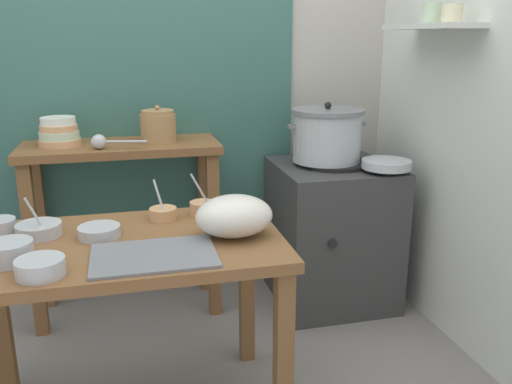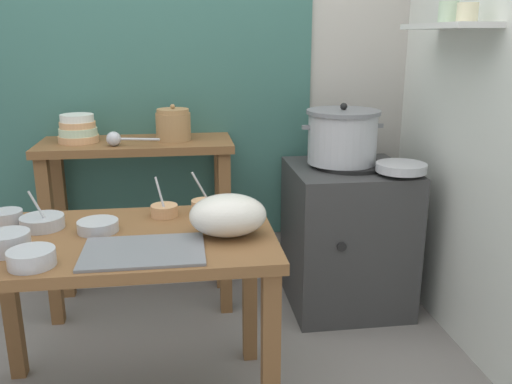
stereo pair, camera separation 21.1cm
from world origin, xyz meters
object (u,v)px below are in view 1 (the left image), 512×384
Objects in this scene: prep_table at (127,270)px; clay_pot at (158,126)px; wide_pan at (386,164)px; prep_bowl_2 at (163,213)px; prep_bowl_5 at (99,231)px; prep_bowl_1 at (39,229)px; bowl_stack_enamel at (59,133)px; serving_tray at (154,255)px; plastic_bag at (234,216)px; back_shelf_table at (123,187)px; prep_bowl_0 at (40,266)px; ladle at (101,142)px; prep_bowl_4 at (202,207)px; steamer_pot at (327,135)px; stove_block at (332,233)px; prep_bowl_3 at (10,251)px.

clay_pot is (0.19, 0.87, 0.37)m from prep_table.
wide_pan is at bearing 23.10° from prep_table.
clay_pot is 0.71m from prep_bowl_2.
prep_bowl_5 is (-1.36, -0.48, -0.06)m from wide_pan.
prep_bowl_1 is at bearing 162.99° from prep_bowl_5.
wide_pan is at bearing -12.61° from bowl_stack_enamel.
plastic_bag is (0.29, 0.13, 0.07)m from serving_tray.
prep_bowl_0 is at bearing -102.58° from back_shelf_table.
bowl_stack_enamel is 1.16m from plastic_bag.
wide_pan reaches higher than prep_bowl_0.
ladle is (-0.09, -0.12, 0.26)m from back_shelf_table.
prep_bowl_2 is at bearing -172.75° from prep_bowl_4.
prep_table is 6.03× the size of clay_pot.
plastic_bag is 1.13× the size of wide_pan.
serving_tray is (0.37, -1.06, -0.24)m from bowl_stack_enamel.
prep_bowl_2 is at bearing -93.43° from clay_pot.
wide_pan is (1.27, -0.33, 0.12)m from back_shelf_table.
steamer_pot is at bearing 32.10° from prep_bowl_5.
back_shelf_table is 3.95× the size of wide_pan.
clay_pot is at bearing 172.62° from steamer_pot.
ladle is 1.76× the size of prep_bowl_0.
steamer_pot is at bearing 135.97° from wide_pan.
clay_pot is at bearing 162.87° from wide_pan.
wide_pan is 1.62m from prep_bowl_1.
bowl_stack_enamel is 0.80m from prep_bowl_1.
stove_block is 1.48m from bowl_stack_enamel.
wide_pan is (1.18, 0.71, 0.08)m from serving_tray.
clay_pot is 1.14m from wide_pan.
steamer_pot is at bearing 44.55° from serving_tray.
bowl_stack_enamel is 1.14m from prep_bowl_0.
clay_pot is 0.92× the size of bowl_stack_enamel.
prep_bowl_3 is (-0.27, -0.86, -0.18)m from ladle.
wide_pan reaches higher than prep_bowl_3.
prep_table is 0.37m from prep_bowl_0.
back_shelf_table is at bearing 94.88° from serving_tray.
prep_bowl_5 is (-0.24, -0.14, -0.00)m from prep_bowl_2.
prep_bowl_4 is (0.39, -0.54, -0.18)m from ladle.
wide_pan is 1.02m from prep_bowl_4.
prep_bowl_2 is 1.07× the size of prep_bowl_5.
steamer_pot is 0.86m from clay_pot.
bowl_stack_enamel is 1.60m from wide_pan.
stove_block is at bearing 34.08° from prep_bowl_4.
prep_bowl_5 reaches higher than prep_table.
stove_block is (1.08, 0.74, -0.23)m from prep_table.
prep_bowl_0 is (-0.44, -1.11, -0.23)m from clay_pot.
wide_pan is 1.39× the size of prep_bowl_4.
prep_bowl_2 is at bearing 80.92° from serving_tray.
serving_tray is 0.38m from prep_bowl_2.
prep_bowl_5 is at bearing -90.13° from ladle.
back_shelf_table is at bearing 112.51° from plastic_bag.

